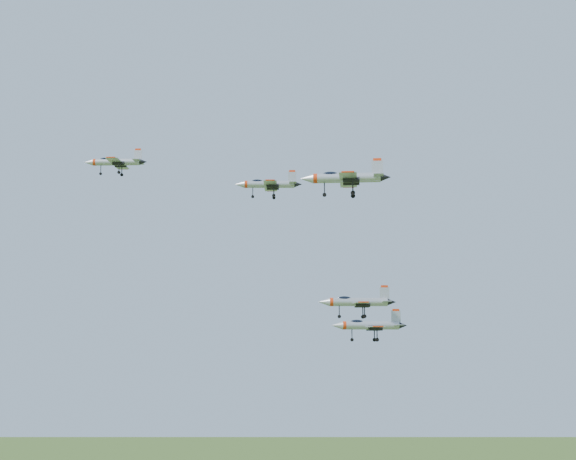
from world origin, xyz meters
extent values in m
cylinder|color=#9EA3AA|center=(-26.31, 12.77, 148.51)|extent=(8.30, 3.36, 1.20)
cone|color=#9EA3AA|center=(-31.10, 14.10, 148.51)|extent=(1.91, 1.59, 1.20)
cone|color=black|center=(-21.70, 11.50, 148.51)|extent=(1.51, 1.32, 1.02)
ellipsoid|color=black|center=(-28.26, 13.31, 148.96)|extent=(2.18, 1.37, 0.76)
cube|color=#9EA3AA|center=(-26.82, 10.24, 148.28)|extent=(3.12, 4.46, 0.13)
cube|color=#9EA3AA|center=(-25.45, 15.20, 148.28)|extent=(3.12, 4.46, 0.13)
cube|color=#9EA3AA|center=(-22.68, 11.77, 149.75)|extent=(1.36, 0.47, 1.93)
cube|color=red|center=(-22.68, 11.77, 150.76)|extent=(1.01, 0.39, 0.32)
cylinder|color=#9EA3AA|center=(-1.62, -0.75, 143.02)|extent=(8.33, 3.04, 1.20)
cone|color=#9EA3AA|center=(-6.46, 0.37, 143.02)|extent=(1.88, 1.54, 1.20)
cone|color=black|center=(3.03, -1.83, 143.02)|extent=(1.48, 1.28, 1.02)
ellipsoid|color=black|center=(-3.59, -0.29, 143.47)|extent=(2.17, 1.30, 0.76)
cube|color=#9EA3AA|center=(-2.03, -3.30, 142.79)|extent=(2.98, 4.42, 0.13)
cube|color=#9EA3AA|center=(-0.86, 1.72, 142.79)|extent=(2.98, 4.42, 0.13)
cube|color=#9EA3AA|center=(2.05, -1.61, 144.26)|extent=(1.37, 0.42, 1.93)
cube|color=red|center=(2.05, -1.61, 145.27)|extent=(1.01, 0.35, 0.32)
cylinder|color=#9EA3AA|center=(6.22, -18.45, 140.89)|extent=(9.78, 4.42, 1.42)
cone|color=#9EA3AA|center=(0.62, -16.60, 140.89)|extent=(2.31, 1.96, 1.42)
cone|color=black|center=(11.61, -20.22, 140.89)|extent=(1.83, 1.62, 1.21)
ellipsoid|color=black|center=(3.94, -17.70, 141.43)|extent=(2.60, 1.72, 0.90)
cube|color=#9EA3AA|center=(5.47, -21.42, 140.62)|extent=(3.89, 5.35, 0.15)
cube|color=#9EA3AA|center=(7.38, -15.61, 140.62)|extent=(3.89, 5.35, 0.15)
cube|color=#9EA3AA|center=(10.47, -19.85, 142.37)|extent=(1.60, 0.64, 2.29)
cube|color=red|center=(10.47, -19.85, 143.57)|extent=(1.19, 0.52, 0.38)
cylinder|color=#9EA3AA|center=(17.72, 5.11, 119.99)|extent=(10.02, 2.87, 1.43)
cone|color=#9EA3AA|center=(11.83, 5.98, 119.99)|extent=(2.17, 1.71, 1.43)
cone|color=black|center=(23.38, 4.27, 119.99)|extent=(1.70, 1.43, 1.22)
ellipsoid|color=black|center=(15.32, 5.46, 120.53)|extent=(2.55, 1.37, 0.91)
cube|color=#9EA3AA|center=(17.48, 2.02, 119.71)|extent=(3.22, 5.17, 0.15)
cube|color=#9EA3AA|center=(18.39, 8.13, 119.71)|extent=(3.22, 5.17, 0.15)
cube|color=#9EA3AA|center=(22.18, 4.44, 121.47)|extent=(1.65, 0.37, 2.31)
cube|color=red|center=(22.18, 4.44, 122.68)|extent=(1.22, 0.33, 0.39)
cylinder|color=#9EA3AA|center=(8.38, -16.62, 122.90)|extent=(8.52, 2.90, 1.22)
cone|color=#9EA3AA|center=(3.42, -15.59, 122.90)|extent=(1.90, 1.54, 1.22)
cone|color=black|center=(13.16, -17.60, 122.90)|extent=(1.50, 1.28, 1.04)
ellipsoid|color=black|center=(6.36, -16.20, 123.36)|extent=(2.20, 1.28, 0.77)
cube|color=#9EA3AA|center=(8.03, -19.23, 122.66)|extent=(2.95, 4.48, 0.13)
cube|color=#9EA3AA|center=(9.10, -14.08, 122.66)|extent=(2.95, 4.48, 0.13)
cube|color=#9EA3AA|center=(12.15, -17.40, 124.16)|extent=(1.40, 0.39, 1.97)
cube|color=red|center=(12.15, -17.40, 125.20)|extent=(1.04, 0.34, 0.33)
camera|label=1|loc=(-28.44, -128.36, 117.05)|focal=50.00mm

